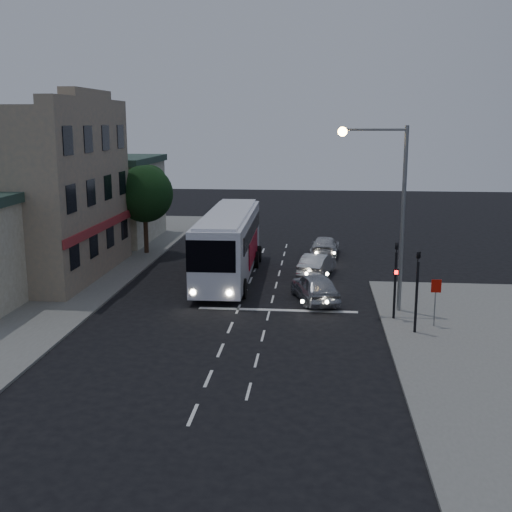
# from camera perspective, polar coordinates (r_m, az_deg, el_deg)

# --- Properties ---
(ground) EXTENTS (120.00, 120.00, 0.00)m
(ground) POSITION_cam_1_polar(r_m,az_deg,el_deg) (30.62, -2.05, -5.80)
(ground) COLOR black
(sidewalk_far) EXTENTS (12.00, 50.00, 0.12)m
(sidewalk_far) POSITION_cam_1_polar(r_m,az_deg,el_deg) (41.62, -18.60, -1.57)
(sidewalk_far) COLOR slate
(sidewalk_far) RESTS_ON ground
(road_markings) EXTENTS (8.00, 30.55, 0.01)m
(road_markings) POSITION_cam_1_polar(r_m,az_deg,el_deg) (33.63, 0.86, -4.15)
(road_markings) COLOR silver
(road_markings) RESTS_ON ground
(tour_bus) EXTENTS (3.14, 13.20, 4.04)m
(tour_bus) POSITION_cam_1_polar(r_m,az_deg,el_deg) (38.54, -2.44, 1.23)
(tour_bus) COLOR white
(tour_bus) RESTS_ON ground
(car_suv) EXTENTS (2.95, 4.83, 1.54)m
(car_suv) POSITION_cam_1_polar(r_m,az_deg,el_deg) (33.81, 5.26, -2.78)
(car_suv) COLOR #A0A3AC
(car_suv) RESTS_ON ground
(car_sedan_a) EXTENTS (2.44, 4.43, 1.38)m
(car_sedan_a) POSITION_cam_1_polar(r_m,az_deg,el_deg) (39.49, 5.43, -0.76)
(car_sedan_a) COLOR silver
(car_sedan_a) RESTS_ON ground
(car_sedan_b) EXTENTS (2.22, 4.71, 1.33)m
(car_sedan_b) POSITION_cam_1_polar(r_m,az_deg,el_deg) (45.57, 6.14, 0.89)
(car_sedan_b) COLOR #BCBDC0
(car_sedan_b) RESTS_ON ground
(traffic_signal_main) EXTENTS (0.25, 0.35, 4.10)m
(traffic_signal_main) POSITION_cam_1_polar(r_m,az_deg,el_deg) (30.71, 12.31, -1.33)
(traffic_signal_main) COLOR black
(traffic_signal_main) RESTS_ON sidewalk_near
(traffic_signal_side) EXTENTS (0.18, 0.15, 4.10)m
(traffic_signal_side) POSITION_cam_1_polar(r_m,az_deg,el_deg) (28.90, 14.14, -2.25)
(traffic_signal_side) COLOR black
(traffic_signal_side) RESTS_ON sidewalk_near
(regulatory_sign) EXTENTS (0.45, 0.12, 2.20)m
(regulatory_sign) POSITION_cam_1_polar(r_m,az_deg,el_deg) (30.19, 15.68, -3.34)
(regulatory_sign) COLOR slate
(regulatory_sign) RESTS_ON sidewalk_near
(streetlight) EXTENTS (3.32, 0.44, 9.00)m
(streetlight) POSITION_cam_1_polar(r_m,az_deg,el_deg) (31.51, 11.82, 5.14)
(streetlight) COLOR slate
(streetlight) RESTS_ON sidewalk_near
(main_building) EXTENTS (10.12, 12.00, 11.00)m
(main_building) POSITION_cam_1_polar(r_m,az_deg,el_deg) (41.20, -20.29, 5.38)
(main_building) COLOR slate
(main_building) RESTS_ON sidewalk_far
(low_building_north) EXTENTS (9.40, 9.40, 6.50)m
(low_building_north) POSITION_cam_1_polar(r_m,az_deg,el_deg) (52.24, -14.04, 5.03)
(low_building_north) COLOR tan
(low_building_north) RESTS_ON sidewalk_far
(street_tree) EXTENTS (4.00, 4.00, 6.20)m
(street_tree) POSITION_cam_1_polar(r_m,az_deg,el_deg) (45.82, -9.89, 5.69)
(street_tree) COLOR black
(street_tree) RESTS_ON sidewalk_far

